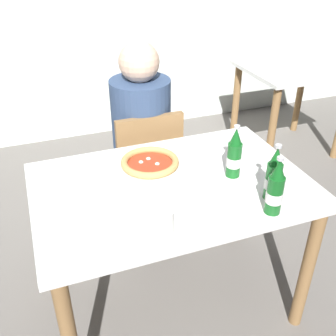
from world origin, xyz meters
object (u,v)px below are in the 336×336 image
(pizza_margherita_near, at_px, (150,163))
(napkin_with_cutlery, at_px, (84,200))
(diner_seated, at_px, (142,148))
(dining_table_background, at_px, (291,85))
(chair_behind_table, at_px, (145,166))
(beer_bottle_left, at_px, (274,176))
(paper_cup, at_px, (164,221))
(beer_bottle_right, at_px, (275,190))
(dining_table_main, at_px, (172,204))
(beer_bottle_center, at_px, (234,155))

(pizza_margherita_near, distance_m, napkin_with_cutlery, 0.37)
(diner_seated, height_order, dining_table_background, diner_seated)
(chair_behind_table, relative_size, diner_seated, 0.70)
(dining_table_background, relative_size, beer_bottle_left, 3.24)
(diner_seated, distance_m, paper_cup, 0.99)
(dining_table_background, height_order, beer_bottle_right, beer_bottle_right)
(paper_cup, bearing_deg, beer_bottle_left, 5.72)
(diner_seated, relative_size, pizza_margherita_near, 4.13)
(napkin_with_cutlery, bearing_deg, chair_behind_table, 53.42)
(dining_table_main, relative_size, napkin_with_cutlery, 5.50)
(dining_table_main, height_order, beer_bottle_left, beer_bottle_left)
(beer_bottle_left, bearing_deg, diner_seated, 107.44)
(dining_table_main, distance_m, beer_bottle_center, 0.36)
(chair_behind_table, bearing_deg, pizza_margherita_near, 76.03)
(dining_table_main, distance_m, beer_bottle_left, 0.47)
(dining_table_background, bearing_deg, napkin_with_cutlery, -147.05)
(dining_table_main, height_order, dining_table_background, same)
(beer_bottle_center, bearing_deg, dining_table_main, 173.43)
(diner_seated, relative_size, beer_bottle_left, 4.89)
(napkin_with_cutlery, bearing_deg, beer_bottle_center, -3.40)
(dining_table_background, relative_size, paper_cup, 8.42)
(diner_seated, relative_size, dining_table_background, 1.51)
(diner_seated, bearing_deg, napkin_with_cutlery, -124.39)
(beer_bottle_center, bearing_deg, pizza_margherita_near, 149.16)
(paper_cup, bearing_deg, dining_table_main, 64.13)
(diner_seated, bearing_deg, dining_table_background, 21.92)
(dining_table_main, relative_size, dining_table_background, 1.50)
(paper_cup, bearing_deg, beer_bottle_center, 31.50)
(chair_behind_table, relative_size, pizza_margherita_near, 2.91)
(chair_behind_table, distance_m, beer_bottle_right, 1.03)
(pizza_margherita_near, relative_size, beer_bottle_left, 1.18)
(beer_bottle_right, relative_size, paper_cup, 2.60)
(dining_table_background, bearing_deg, beer_bottle_right, -128.17)
(dining_table_main, height_order, paper_cup, paper_cup)
(dining_table_background, bearing_deg, dining_table_main, -140.81)
(dining_table_main, height_order, diner_seated, diner_seated)
(dining_table_main, xyz_separation_m, beer_bottle_center, (0.28, -0.03, 0.22))
(dining_table_background, height_order, beer_bottle_center, beer_bottle_center)
(beer_bottle_center, height_order, napkin_with_cutlery, beer_bottle_center)
(diner_seated, height_order, napkin_with_cutlery, diner_seated)
(beer_bottle_left, distance_m, paper_cup, 0.49)
(dining_table_main, xyz_separation_m, paper_cup, (-0.14, -0.29, 0.16))
(dining_table_background, relative_size, beer_bottle_right, 3.24)
(beer_bottle_center, distance_m, beer_bottle_right, 0.29)
(beer_bottle_left, height_order, napkin_with_cutlery, beer_bottle_left)
(chair_behind_table, xyz_separation_m, diner_seated, (-0.00, 0.05, 0.10))
(chair_behind_table, distance_m, napkin_with_cutlery, 0.80)
(dining_table_background, height_order, beer_bottle_left, beer_bottle_left)
(dining_table_background, distance_m, napkin_with_cutlery, 2.30)
(diner_seated, distance_m, beer_bottle_left, 0.98)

